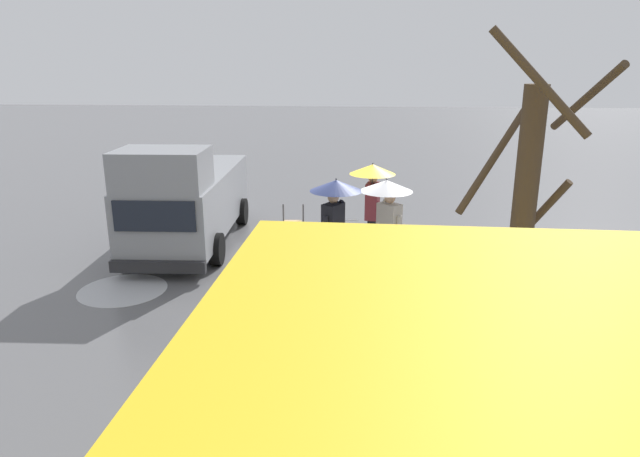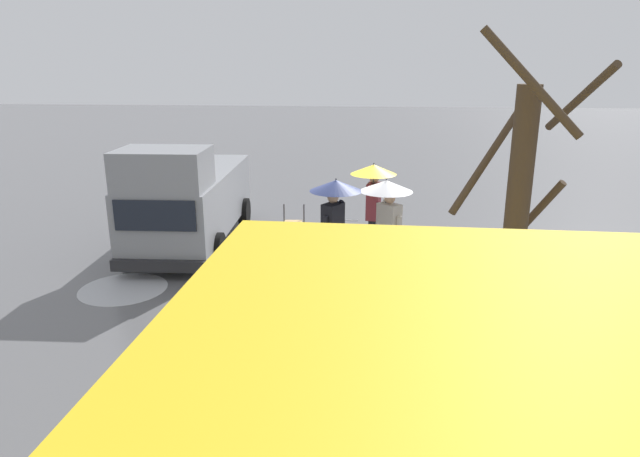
# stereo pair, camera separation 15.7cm
# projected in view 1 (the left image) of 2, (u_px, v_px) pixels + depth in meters

# --- Properties ---
(ground_plane) EXTENTS (90.00, 90.00, 0.00)m
(ground_plane) POSITION_uv_depth(u_px,v_px,m) (322.00, 262.00, 12.61)
(ground_plane) COLOR #5B5B5E
(slush_patch_near_cluster) EXTENTS (2.64, 2.64, 0.01)m
(slush_patch_near_cluster) POSITION_uv_depth(u_px,v_px,m) (381.00, 247.00, 13.61)
(slush_patch_near_cluster) COLOR silver
(slush_patch_near_cluster) RESTS_ON ground
(slush_patch_under_van) EXTENTS (2.69, 2.69, 0.01)m
(slush_patch_under_van) POSITION_uv_depth(u_px,v_px,m) (375.00, 292.00, 10.98)
(slush_patch_under_van) COLOR silver
(slush_patch_under_van) RESTS_ON ground
(slush_patch_mid_street) EXTENTS (1.71, 1.71, 0.01)m
(slush_patch_mid_street) POSITION_uv_depth(u_px,v_px,m) (123.00, 290.00, 11.06)
(slush_patch_mid_street) COLOR #ADAFB5
(slush_patch_mid_street) RESTS_ON ground
(cargo_van_parked_right) EXTENTS (2.35, 5.41, 2.60)m
(cargo_van_parked_right) POSITION_uv_depth(u_px,v_px,m) (187.00, 198.00, 13.45)
(cargo_van_parked_right) COLOR gray
(cargo_van_parked_right) RESTS_ON ground
(shopping_cart_vendor) EXTENTS (0.58, 0.82, 1.04)m
(shopping_cart_vendor) POSITION_uv_depth(u_px,v_px,m) (344.00, 245.00, 11.96)
(shopping_cart_vendor) COLOR #B2B2B7
(shopping_cart_vendor) RESTS_ON ground
(hand_dolly_boxes) EXTENTS (0.54, 0.73, 1.32)m
(hand_dolly_boxes) POSITION_uv_depth(u_px,v_px,m) (293.00, 242.00, 12.27)
(hand_dolly_boxes) COLOR #515156
(hand_dolly_boxes) RESTS_ON ground
(pedestrian_pink_side) EXTENTS (1.04, 1.04, 2.15)m
(pedestrian_pink_side) POSITION_uv_depth(u_px,v_px,m) (335.00, 207.00, 11.03)
(pedestrian_pink_side) COLOR black
(pedestrian_pink_side) RESTS_ON ground
(pedestrian_black_side) EXTENTS (1.04, 1.04, 2.15)m
(pedestrian_black_side) POSITION_uv_depth(u_px,v_px,m) (387.00, 207.00, 11.02)
(pedestrian_black_side) COLOR black
(pedestrian_black_side) RESTS_ON ground
(pedestrian_white_side) EXTENTS (1.04, 1.04, 2.15)m
(pedestrian_white_side) POSITION_uv_depth(u_px,v_px,m) (372.00, 187.00, 12.76)
(pedestrian_white_side) COLOR black
(pedestrian_white_side) RESTS_ON ground
(bare_tree_near) EXTENTS (1.34, 1.27, 4.64)m
(bare_tree_near) POSITION_uv_depth(u_px,v_px,m) (518.00, 269.00, 5.88)
(bare_tree_near) COLOR #423323
(bare_tree_near) RESTS_ON ground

